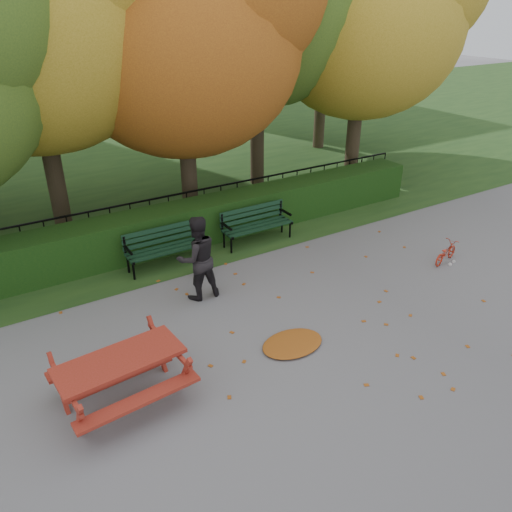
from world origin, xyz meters
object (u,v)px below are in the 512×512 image
adult (197,258)px  child (201,258)px  tree_e (379,12)px  picnic_table (121,368)px  bicycle (446,252)px  bench_right (256,222)px  bench_left (164,244)px  tree_g (338,0)px  tree_c (196,26)px

adult → child: bearing=-118.2°
tree_e → picnic_table: (-10.03, -5.79, -4.48)m
adult → bicycle: (5.47, -1.61, -0.63)m
tree_e → bench_right: bearing=-159.1°
picnic_table → bicycle: (7.73, 0.47, -0.37)m
bench_left → picnic_table: (-2.21, -3.72, 0.09)m
bench_left → bicycle: bearing=-30.4°
tree_g → bench_left: 12.37m
tree_g → adult: size_ratio=4.89×
bench_left → bench_right: bearing=0.0°
bench_left → tree_e: bearing=14.8°
bench_left → bicycle: size_ratio=1.97×
tree_e → bench_left: 9.29m
picnic_table → adult: size_ratio=1.11×
child → tree_c: bearing=-132.6°
bench_left → picnic_table: 4.33m
bench_left → bench_right: size_ratio=1.00×
tree_g → bicycle: size_ratio=9.34×
child → tree_e: bearing=-172.8°
picnic_table → bench_left: bearing=54.8°
tree_g → adult: 13.09m
tree_c → tree_e: tree_e is taller
tree_e → tree_g: 4.39m
bench_right → child: 2.14m
picnic_table → adult: bearing=38.3°
tree_c → bench_right: (0.27, -2.26, -4.30)m
tree_g → bench_left: tree_g is taller
bench_left → child: 1.03m
tree_g → bicycle: (-4.11, -9.30, -5.13)m
bench_left → tree_c: bearing=46.6°
child → bicycle: bearing=140.4°
bench_left → picnic_table: size_ratio=0.93×
tree_g → bench_right: size_ratio=4.75×
tree_e → tree_g: tree_g is taller
picnic_table → child: size_ratio=2.10×
tree_g → bench_right: 10.61m
picnic_table → adult: adult is taller
tree_c → tree_g: size_ratio=0.94×
tree_c → picnic_table: (-4.34, -5.98, -4.22)m
tree_c → adult: 5.92m
adult → tree_g: bearing=-139.2°
picnic_table → child: child is taller
tree_c → picnic_table: size_ratio=4.14×
tree_e → bicycle: size_ratio=8.91×
tree_g → picnic_table: 16.08m
tree_g → tree_c: bearing=-153.1°
bicycle → child: bearing=51.6°
adult → picnic_table: bearing=44.8°
bench_left → bicycle: (5.52, -3.24, -0.28)m
tree_g → child: tree_g is taller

